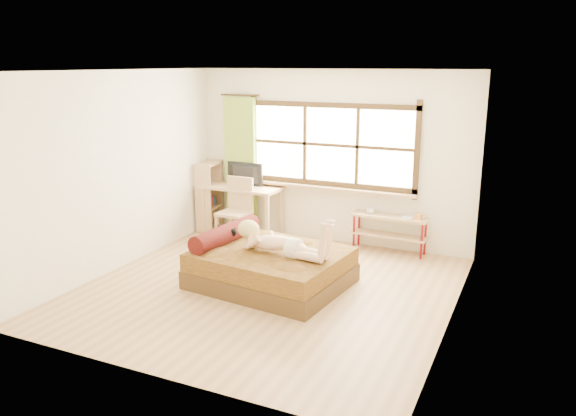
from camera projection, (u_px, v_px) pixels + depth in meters
The scene contains 18 objects.
floor at pixel (267, 289), 7.12m from camera, with size 4.50×4.50×0.00m, color #9E754C.
ceiling at pixel (265, 71), 6.44m from camera, with size 4.50×4.50×0.00m, color white.
wall_back at pixel (331, 158), 8.76m from camera, with size 4.50×4.50×0.00m, color silver.
wall_front at pixel (148, 236), 4.80m from camera, with size 4.50×4.50×0.00m, color silver.
wall_left at pixel (120, 171), 7.69m from camera, with size 4.50×4.50×0.00m, color silver.
wall_right at pixel (458, 204), 5.88m from camera, with size 4.50×4.50×0.00m, color silver.
window at pixel (330, 148), 8.70m from camera, with size 2.80×0.16×1.46m.
curtain at pixel (241, 164), 9.33m from camera, with size 0.55×0.10×2.20m, color olive.
bed at pixel (268, 266), 7.24m from camera, with size 2.00×1.67×0.70m.
woman at pixel (280, 233), 6.99m from camera, with size 1.29×0.37×0.55m, color #DDAE8E, non-canonical shape.
kitten at pixel (226, 234), 7.51m from camera, with size 0.28×0.11×0.22m, color black, non-canonical shape.
desk at pixel (242, 193), 9.24m from camera, with size 1.34×0.65×0.82m.
monitor at pixel (243, 174), 9.21m from camera, with size 0.65×0.09×0.38m, color black.
chair at pixel (237, 206), 8.92m from camera, with size 0.48×0.48×1.03m.
pipe_shelf at pixel (390, 226), 8.42m from camera, with size 1.14×0.32×0.64m.
cup at pixel (371, 211), 8.50m from camera, with size 0.11×0.11×0.09m, color gray.
book at pixel (403, 217), 8.31m from camera, with size 0.15×0.21×0.02m, color gray.
bookshelf at pixel (209, 196), 9.54m from camera, with size 0.34×0.54×1.17m.
Camera 1 is at (3.00, -5.92, 2.79)m, focal length 35.00 mm.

